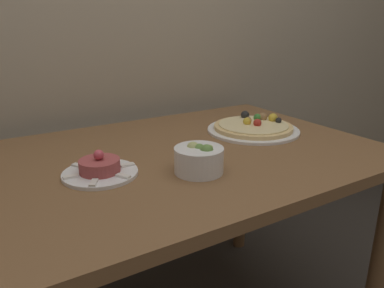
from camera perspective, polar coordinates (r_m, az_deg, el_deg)
name	(u,v)px	position (r m, az deg, el deg)	size (l,w,h in m)	color
dining_table	(183,179)	(1.23, -1.39, -5.41)	(1.25, 0.88, 0.75)	brown
pizza_plate	(254,127)	(1.43, 9.36, 2.52)	(0.34, 0.34, 0.06)	white
tartare_plate	(100,169)	(1.04, -13.86, -3.75)	(0.20, 0.20, 0.07)	white
small_bowl	(199,159)	(1.02, 1.10, -2.28)	(0.14, 0.14, 0.08)	white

